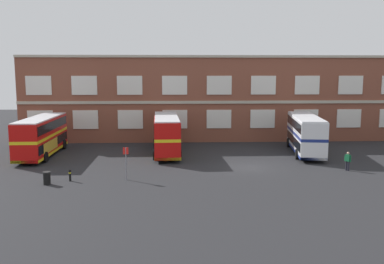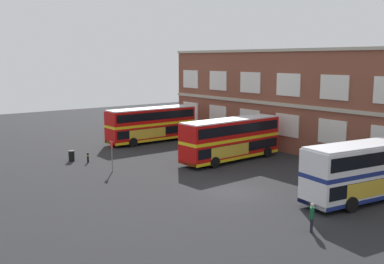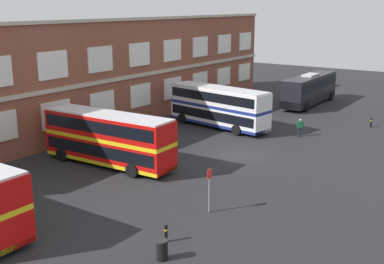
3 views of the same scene
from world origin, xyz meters
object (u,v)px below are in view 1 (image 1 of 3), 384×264
station_litter_bin (47,178)px  double_decker_middle (166,134)px  double_decker_far (305,134)px  waiting_passenger (348,160)px  safety_bollard_west (70,175)px  double_decker_near (42,136)px  bus_stand_flag (126,160)px

station_litter_bin → double_decker_middle: bearing=53.5°
double_decker_far → waiting_passenger: (1.32, -8.16, -1.22)m
station_litter_bin → safety_bollard_west: bearing=32.1°
waiting_passenger → double_decker_near: bearing=164.8°
bus_stand_flag → safety_bollard_west: size_ratio=2.84×
double_decker_middle → double_decker_far: size_ratio=0.99×
bus_stand_flag → station_litter_bin: 6.27m
bus_stand_flag → double_decker_near: bearing=133.7°
double_decker_near → safety_bollard_west: 12.08m
double_decker_near → station_litter_bin: double_decker_near is taller
double_decker_middle → waiting_passenger: double_decker_middle is taller
double_decker_middle → bus_stand_flag: size_ratio=4.11×
double_decker_near → waiting_passenger: size_ratio=6.48×
double_decker_near → waiting_passenger: (29.39, -7.98, -1.22)m
safety_bollard_west → double_decker_middle: bearing=56.3°
waiting_passenger → bus_stand_flag: bearing=-172.8°
bus_stand_flag → double_decker_far: bearing=30.3°
waiting_passenger → double_decker_far: bearing=99.2°
waiting_passenger → station_litter_bin: size_ratio=1.65×
bus_stand_flag → double_decker_middle: bearing=74.5°
double_decker_near → bus_stand_flag: 14.43m
double_decker_middle → double_decker_near: bearing=-176.7°
waiting_passenger → bus_stand_flag: bus_stand_flag is taller
double_decker_near → safety_bollard_west: size_ratio=11.59×
double_decker_far → station_litter_bin: double_decker_far is taller
safety_bollard_west → bus_stand_flag: bearing=2.8°
double_decker_near → double_decker_middle: same height
waiting_passenger → safety_bollard_west: size_ratio=1.79×
double_decker_far → bus_stand_flag: double_decker_far is taller
bus_stand_flag → station_litter_bin: bus_stand_flag is taller
waiting_passenger → station_litter_bin: 25.75m
double_decker_middle → station_litter_bin: double_decker_middle is taller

